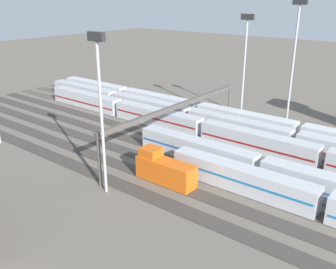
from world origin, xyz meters
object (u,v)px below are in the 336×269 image
object	(u,v)px
train_on_track_5	(324,205)
light_mast_0	(245,56)
train_on_track_4	(260,168)
light_mast_3	(100,93)
train_on_track_6	(164,170)
train_on_track_1	(237,128)
train_on_track_0	(245,121)
train_on_track_2	(203,129)
signal_gantry	(178,109)
light_mast_2	(295,51)

from	to	relation	value
train_on_track_5	light_mast_0	distance (m)	40.39
train_on_track_4	light_mast_3	world-z (taller)	light_mast_3
train_on_track_6	light_mast_3	world-z (taller)	light_mast_3
train_on_track_4	train_on_track_1	bearing A→B (deg)	-50.99
light_mast_0	train_on_track_0	bearing A→B (deg)	134.57
train_on_track_6	light_mast_3	size ratio (longest dim) A/B	0.43
light_mast_3	train_on_track_2	bearing A→B (deg)	-87.71
train_on_track_0	train_on_track_6	bearing A→B (deg)	93.27
train_on_track_6	train_on_track_1	size ratio (longest dim) A/B	0.08
train_on_track_5	train_on_track_2	size ratio (longest dim) A/B	0.49
train_on_track_6	signal_gantry	world-z (taller)	signal_gantry
train_on_track_5	light_mast_3	world-z (taller)	light_mast_3
train_on_track_6	train_on_track_0	size ratio (longest dim) A/B	0.08
train_on_track_0	train_on_track_1	distance (m)	5.09
train_on_track_2	light_mast_2	size ratio (longest dim) A/B	3.52
train_on_track_4	train_on_track_6	bearing A→B (deg)	41.30
train_on_track_2	train_on_track_1	size ratio (longest dim) A/B	0.80
light_mast_2	light_mast_3	distance (m)	42.84
train_on_track_1	light_mast_3	bearing A→B (deg)	82.78
train_on_track_0	train_on_track_1	size ratio (longest dim) A/B	1.00
train_on_track_4	train_on_track_6	world-z (taller)	train_on_track_6
train_on_track_6	light_mast_2	distance (m)	37.30
train_on_track_0	light_mast_3	distance (m)	40.17
train_on_track_2	signal_gantry	xyz separation A→B (m)	(0.86, 7.50, 5.73)
train_on_track_6	light_mast_2	xyz separation A→B (m)	(-6.21, -33.51, 15.16)
train_on_track_6	train_on_track_2	xyz separation A→B (m)	(6.03, -20.00, -0.16)
train_on_track_2	train_on_track_0	size ratio (longest dim) A/B	0.80
train_on_track_4	light_mast_3	xyz separation A→B (m)	(16.30, 17.80, 13.17)
train_on_track_2	light_mast_2	xyz separation A→B (m)	(-12.25, -13.51, 15.31)
train_on_track_2	light_mast_0	bearing A→B (deg)	-100.38
light_mast_3	signal_gantry	xyz separation A→B (m)	(1.97, -20.30, -7.45)
train_on_track_6	train_on_track_1	world-z (taller)	train_on_track_6
train_on_track_4	train_on_track_6	distance (m)	15.15
train_on_track_6	light_mast_3	bearing A→B (deg)	57.76
train_on_track_0	light_mast_0	world-z (taller)	light_mast_0
train_on_track_0	signal_gantry	bearing A→B (deg)	73.53
train_on_track_6	train_on_track_0	xyz separation A→B (m)	(1.72, -30.00, -0.16)
train_on_track_1	signal_gantry	xyz separation A→B (m)	(6.12, 12.50, 5.74)
light_mast_0	light_mast_3	world-z (taller)	light_mast_0
train_on_track_6	light_mast_0	world-z (taller)	light_mast_0
train_on_track_2	light_mast_3	world-z (taller)	light_mast_3
light_mast_0	light_mast_3	bearing A→B (deg)	88.41
train_on_track_6	light_mast_2	world-z (taller)	light_mast_2
train_on_track_4	light_mast_0	xyz separation A→B (m)	(15.19, -22.13, 13.62)
light_mast_0	light_mast_3	size ratio (longest dim) A/B	1.04
train_on_track_0	train_on_track_1	world-z (taller)	same
train_on_track_6	light_mast_0	bearing A→B (deg)	-83.23
train_on_track_4	signal_gantry	bearing A→B (deg)	-7.79
train_on_track_4	light_mast_0	size ratio (longest dim) A/B	1.96
train_on_track_2	train_on_track_4	bearing A→B (deg)	150.13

